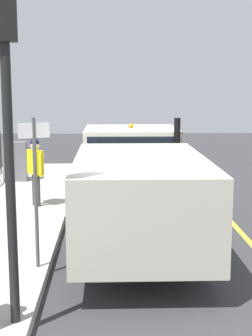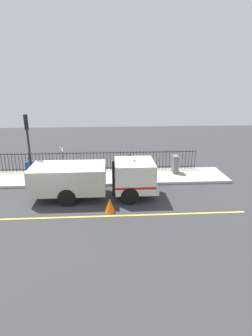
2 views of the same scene
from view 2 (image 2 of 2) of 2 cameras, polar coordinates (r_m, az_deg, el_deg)
name	(u,v)px [view 2 (image 2 of 2)]	position (r m, az deg, el deg)	size (l,w,h in m)	color
ground_plane	(53,201)	(15.20, -15.38, -6.89)	(48.37, 48.37, 0.00)	#38383A
sidewalk_slab	(63,178)	(18.21, -13.40, -2.14)	(2.83, 21.99, 0.17)	#B7B2A8
lane_marking	(46,218)	(13.56, -16.92, -10.26)	(0.12, 19.79, 0.01)	yellow
work_truck	(100,177)	(14.77, -5.57, -1.85)	(2.31, 6.92, 2.40)	silver
worker_standing	(130,164)	(17.02, 0.86, 0.89)	(0.45, 0.52, 1.67)	yellow
pedestrian_distant	(30,166)	(17.72, -19.96, 0.32)	(0.39, 0.55, 1.61)	#264C99
iron_fence	(65,161)	(19.14, -12.98, 1.40)	(0.04, 18.73, 1.39)	black
traffic_light_near	(28,136)	(16.60, -20.44, 6.45)	(0.34, 0.27, 4.30)	black
utility_cabinet	(175,164)	(18.70, 10.55, 0.84)	(0.71, 0.36, 1.21)	slate
traffic_cone	(110,205)	(13.42, -3.48, -8.00)	(0.51, 0.51, 0.74)	orange
street_sign	(63,160)	(16.50, -13.54, 1.59)	(0.47, 0.22, 2.45)	#4C4C4C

